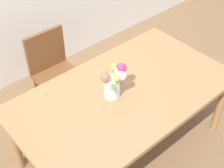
% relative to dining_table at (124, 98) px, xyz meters
% --- Properties ---
extents(ground_plane, '(12.00, 12.00, 0.00)m').
position_rel_dining_table_xyz_m(ground_plane, '(0.00, 0.00, -0.65)').
color(ground_plane, brown).
extents(dining_table, '(1.86, 1.06, 0.72)m').
position_rel_dining_table_xyz_m(dining_table, '(0.00, 0.00, 0.00)').
color(dining_table, '#9E7047').
rests_on(dining_table, ground_plane).
extents(chair_far, '(0.42, 0.42, 0.90)m').
position_rel_dining_table_xyz_m(chair_far, '(-0.15, 0.87, -0.13)').
color(chair_far, brown).
rests_on(chair_far, ground_plane).
extents(flower_vase, '(0.23, 0.22, 0.30)m').
position_rel_dining_table_xyz_m(flower_vase, '(-0.09, 0.02, 0.22)').
color(flower_vase, silver).
rests_on(flower_vase, dining_table).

